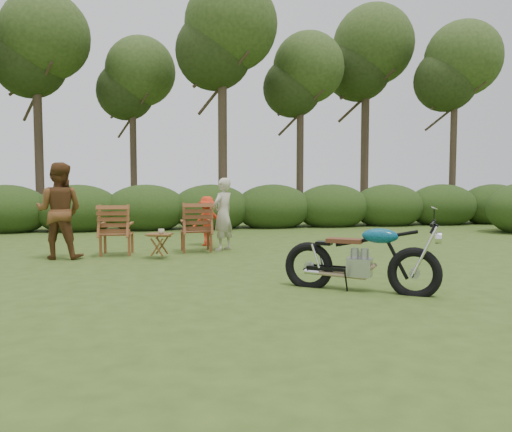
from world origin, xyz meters
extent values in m
plane|color=#324B19|center=(0.00, 0.00, 0.00)|extent=(80.00, 80.00, 0.00)
cylinder|color=#392A1F|center=(-5.50, 11.10, 3.60)|extent=(0.28, 0.28, 7.20)
sphere|color=#293E17|center=(-5.50, 11.10, 5.84)|extent=(2.88, 2.88, 2.88)
cylinder|color=#392A1F|center=(-2.50, 12.20, 3.15)|extent=(0.24, 0.24, 6.30)
sphere|color=#293E17|center=(-2.50, 12.20, 5.11)|extent=(2.52, 2.52, 2.52)
cylinder|color=#392A1F|center=(0.50, 10.00, 3.83)|extent=(0.30, 0.30, 7.65)
sphere|color=#293E17|center=(0.50, 10.00, 6.21)|extent=(3.06, 3.06, 3.06)
cylinder|color=#392A1F|center=(3.50, 11.10, 3.24)|extent=(0.26, 0.26, 6.48)
sphere|color=#293E17|center=(3.50, 11.10, 5.26)|extent=(2.59, 2.59, 2.59)
cylinder|color=#392A1F|center=(6.50, 12.20, 3.96)|extent=(0.32, 0.32, 7.92)
sphere|color=#293E17|center=(6.50, 12.20, 6.42)|extent=(3.17, 3.17, 3.17)
cylinder|color=#392A1F|center=(9.00, 10.00, 3.42)|extent=(0.24, 0.24, 6.84)
sphere|color=#293E17|center=(9.00, 10.00, 5.55)|extent=(2.74, 2.74, 2.74)
ellipsoid|color=#213814|center=(-6.00, 9.00, 0.63)|extent=(2.52, 1.68, 1.51)
ellipsoid|color=#213814|center=(-4.00, 9.00, 0.63)|extent=(2.52, 1.68, 1.51)
ellipsoid|color=#213814|center=(-2.00, 9.00, 0.63)|extent=(2.52, 1.68, 1.51)
ellipsoid|color=#213814|center=(0.00, 9.00, 0.63)|extent=(2.52, 1.68, 1.51)
ellipsoid|color=#213814|center=(2.00, 9.00, 0.63)|extent=(2.52, 1.68, 1.51)
ellipsoid|color=#213814|center=(4.00, 9.00, 0.63)|extent=(2.52, 1.68, 1.51)
ellipsoid|color=#213814|center=(6.00, 9.00, 0.63)|extent=(2.52, 1.68, 1.51)
ellipsoid|color=#213814|center=(8.00, 9.00, 0.63)|extent=(2.52, 1.68, 1.51)
ellipsoid|color=#213814|center=(10.00, 9.00, 0.63)|extent=(2.52, 1.68, 1.51)
imported|color=beige|center=(-1.58, 3.01, 0.53)|extent=(0.14, 0.14, 0.09)
imported|color=#BBB49A|center=(-0.28, 3.96, 0.00)|extent=(0.67, 0.66, 1.56)
imported|color=brown|center=(-3.50, 3.42, 0.00)|extent=(1.01, 0.85, 1.84)
imported|color=red|center=(-0.53, 4.83, 0.00)|extent=(0.83, 0.63, 1.14)
camera|label=1|loc=(-1.64, -6.63, 1.49)|focal=35.00mm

